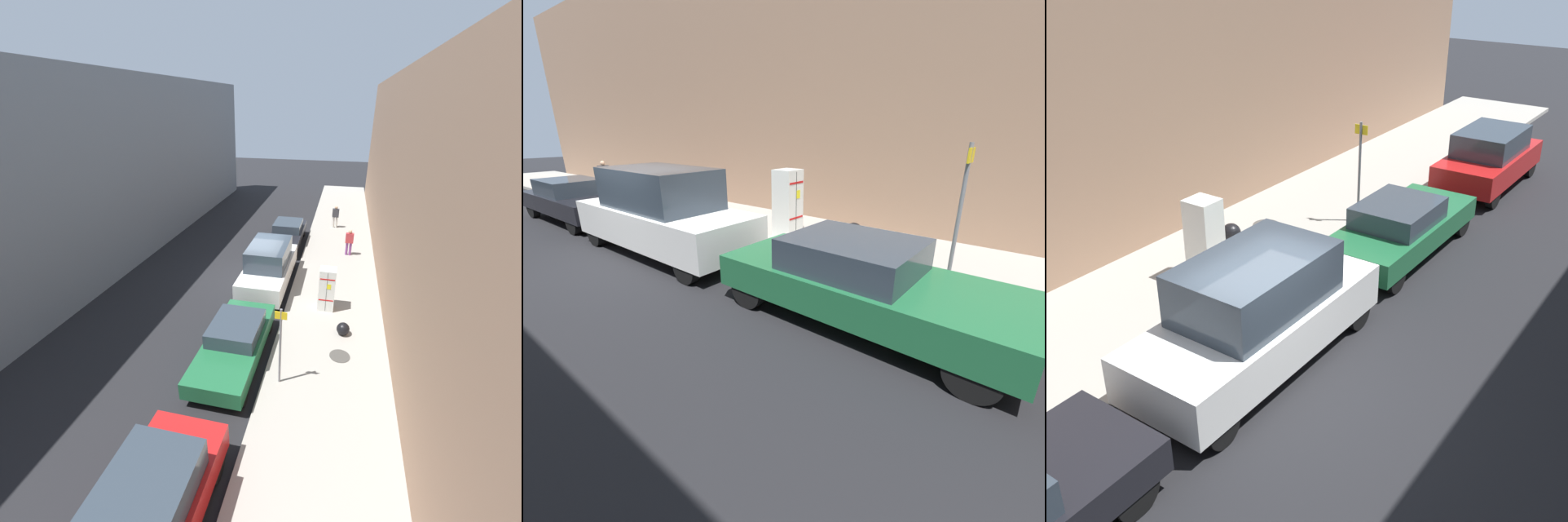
# 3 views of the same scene
# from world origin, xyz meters

# --- Properties ---
(ground_plane) EXTENTS (80.00, 80.00, 0.00)m
(ground_plane) POSITION_xyz_m (0.00, 0.00, 0.00)
(ground_plane) COLOR black
(sidewalk_slab) EXTENTS (3.97, 44.00, 0.15)m
(sidewalk_slab) POSITION_xyz_m (-3.95, 0.00, 0.07)
(sidewalk_slab) COLOR #9E998E
(sidewalk_slab) RESTS_ON ground
(discarded_refrigerator) EXTENTS (0.66, 0.61, 1.84)m
(discarded_refrigerator) POSITION_xyz_m (-3.63, 1.98, 1.07)
(discarded_refrigerator) COLOR silver
(discarded_refrigerator) RESTS_ON sidewalk_slab
(manhole_cover) EXTENTS (0.70, 0.70, 0.02)m
(manhole_cover) POSITION_xyz_m (-4.32, 4.99, 0.15)
(manhole_cover) COLOR #47443F
(manhole_cover) RESTS_ON sidewalk_slab
(street_sign_post) EXTENTS (0.36, 0.07, 2.65)m
(street_sign_post) POSITION_xyz_m (-2.50, 6.63, 1.63)
(street_sign_post) COLOR slate
(street_sign_post) RESTS_ON sidewalk_slab
(trash_bag) EXTENTS (0.48, 0.48, 0.48)m
(trash_bag) POSITION_xyz_m (-4.38, 3.69, 0.39)
(trash_bag) COLOR black
(trash_bag) RESTS_ON sidewalk_slab
(parked_van_white) EXTENTS (1.98, 5.19, 2.13)m
(parked_van_white) POSITION_xyz_m (-0.80, 0.26, 1.05)
(parked_van_white) COLOR silver
(parked_van_white) RESTS_ON ground
(parked_sedan_green) EXTENTS (1.84, 4.80, 1.38)m
(parked_sedan_green) POSITION_xyz_m (-0.80, 5.74, 0.72)
(parked_sedan_green) COLOR #1E6038
(parked_sedan_green) RESTS_ON ground
(parked_suv_red) EXTENTS (1.87, 4.46, 1.76)m
(parked_suv_red) POSITION_xyz_m (-0.80, 11.49, 0.91)
(parked_suv_red) COLOR red
(parked_suv_red) RESTS_ON ground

